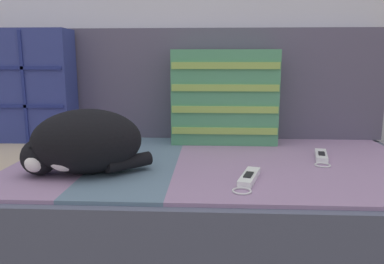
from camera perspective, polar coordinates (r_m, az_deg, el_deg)
name	(u,v)px	position (r m, az deg, el deg)	size (l,w,h in m)	color
couch	(143,212)	(1.34, -7.52, -12.04)	(1.89, 0.90, 0.40)	brown
sofa_backrest	(156,83)	(1.62, -5.45, 7.40)	(1.86, 0.14, 0.45)	#514C60
throw_pillow_quilted	(12,86)	(1.65, -25.68, 6.33)	(0.48, 0.14, 0.44)	navy
throw_pillow_striped	(224,97)	(1.46, 4.94, 5.32)	(0.40, 0.14, 0.36)	#4C9366
sleeping_cat	(82,143)	(1.10, -16.35, -1.69)	(0.36, 0.27, 0.18)	black
game_remote_near	(321,156)	(1.30, 19.10, -3.54)	(0.08, 0.19, 0.02)	white
game_remote_far	(249,178)	(1.02, 8.63, -6.97)	(0.10, 0.20, 0.02)	white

